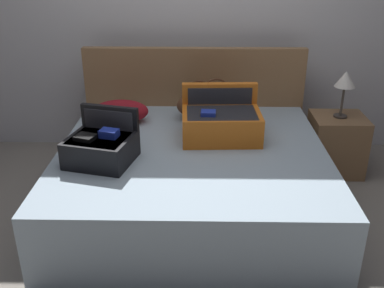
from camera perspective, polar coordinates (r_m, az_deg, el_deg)
The scene contains 10 objects.
ground_plane at distance 3.07m, azimuth -0.09°, elevation -12.37°, with size 12.00×12.00×0.00m, color gray.
back_wall at distance 4.14m, azimuth 0.37°, elevation 16.99°, with size 8.00×0.10×2.60m, color silver.
bed at distance 3.27m, azimuth 0.04°, elevation -4.62°, with size 1.89×1.79×0.50m, color #99ADBC.
headboard at distance 4.02m, azimuth 0.28°, elevation 5.13°, with size 1.93×0.08×1.02m, color olive.
hard_case_large at distance 3.30m, azimuth 3.73°, elevation 2.89°, with size 0.59×0.45×0.37m.
hard_case_medium at distance 2.99m, azimuth -11.56°, elevation -0.25°, with size 0.49×0.46×0.34m.
duffel_bag at distance 3.71m, azimuth 1.82°, elevation 5.33°, with size 0.58×0.45×0.32m.
pillow_near_headboard at distance 3.63m, azimuth -9.22°, elevation 4.11°, with size 0.46×0.26×0.19m, color maroon.
nightstand at distance 4.02m, azimuth 17.98°, elevation -0.04°, with size 0.44×0.40×0.51m, color olive.
table_lamp at distance 3.83m, azimuth 19.06°, elevation 7.60°, with size 0.17×0.17×0.39m.
Camera 1 is at (0.05, -2.45, 1.84)m, focal length 41.59 mm.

